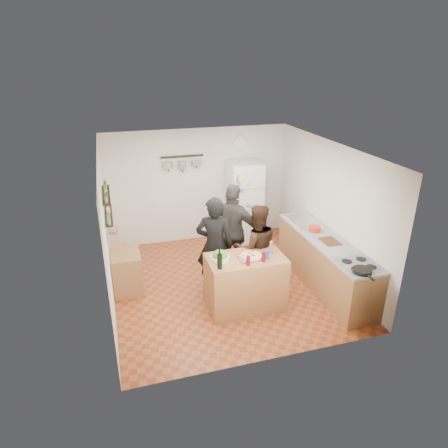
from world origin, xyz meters
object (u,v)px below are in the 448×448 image
object	(u,v)px
prep_island	(245,282)
salt_canister	(266,254)
pepper_mill	(271,248)
person_left	(215,246)
person_center	(256,248)
person_back	(233,232)
red_bowl	(315,229)
wall_clock	(240,142)
counter_run	(325,263)
skillet	(362,271)
salad_bowl	(220,258)
wine_bottle	(220,261)
side_table	(127,270)
fridge	(244,202)

from	to	relation	value
prep_island	salt_canister	distance (m)	0.62
pepper_mill	person_left	bearing A→B (deg)	144.84
person_left	person_center	size ratio (longest dim) A/B	1.10
person_back	person_left	bearing A→B (deg)	80.67
red_bowl	wall_clock	world-z (taller)	wall_clock
person_back	wall_clock	size ratio (longest dim) A/B	6.03
counter_run	skillet	distance (m)	1.28
person_back	red_bowl	world-z (taller)	person_back
pepper_mill	counter_run	size ratio (longest dim) A/B	0.06
salad_bowl	wine_bottle	world-z (taller)	wine_bottle
salt_canister	red_bowl	size ratio (longest dim) A/B	0.65
person_center	red_bowl	bearing A→B (deg)	-165.71
salt_canister	person_left	xyz separation A→B (m)	(-0.65, 0.73, -0.10)
wine_bottle	counter_run	xyz separation A→B (m)	(2.09, 0.44, -0.58)
pepper_mill	side_table	size ratio (longest dim) A/B	0.21
side_table	skillet	bearing A→B (deg)	-31.93
red_bowl	person_center	bearing A→B (deg)	-172.82
red_bowl	fridge	size ratio (longest dim) A/B	0.12
pepper_mill	salt_canister	size ratio (longest dim) A/B	1.18
red_bowl	person_back	bearing A→B (deg)	163.58
person_back	side_table	distance (m)	2.04
pepper_mill	wine_bottle	bearing A→B (deg)	-164.13
side_table	prep_island	bearing A→B (deg)	-31.40
salad_bowl	person_center	xyz separation A→B (m)	(0.77, 0.40, -0.14)
person_back	fridge	distance (m)	1.67
salt_canister	side_table	world-z (taller)	salt_canister
counter_run	side_table	xyz separation A→B (m)	(-3.44, 0.90, -0.09)
red_bowl	fridge	distance (m)	2.05
wine_bottle	counter_run	distance (m)	2.22
person_center	wall_clock	xyz separation A→B (m)	(0.49, 2.40, 1.34)
salad_bowl	person_left	xyz separation A→B (m)	(0.07, 0.56, -0.06)
person_back	skillet	size ratio (longest dim) A/B	6.30
pepper_mill	skillet	xyz separation A→B (m)	(1.04, -1.00, -0.05)
prep_island	side_table	distance (m)	2.17
person_back	fridge	world-z (taller)	person_back
salad_bowl	pepper_mill	distance (m)	0.87
person_center	fridge	world-z (taller)	fridge
wine_bottle	red_bowl	distance (m)	2.20
salt_canister	skillet	bearing A→B (deg)	-34.97
salad_bowl	wall_clock	world-z (taller)	wall_clock
person_left	salt_canister	bearing A→B (deg)	151.86
salad_bowl	pepper_mill	xyz separation A→B (m)	(0.87, 0.00, 0.05)
salad_bowl	red_bowl	world-z (taller)	red_bowl
prep_island	side_table	bearing A→B (deg)	148.60
person_left	person_back	xyz separation A→B (m)	(0.47, 0.41, 0.02)
red_bowl	side_table	distance (m)	3.48
counter_run	wall_clock	size ratio (longest dim) A/B	8.77
salt_canister	person_left	size ratio (longest dim) A/B	0.08
person_center	fridge	distance (m)	2.13
prep_island	pepper_mill	world-z (taller)	pepper_mill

